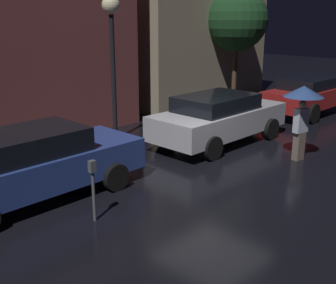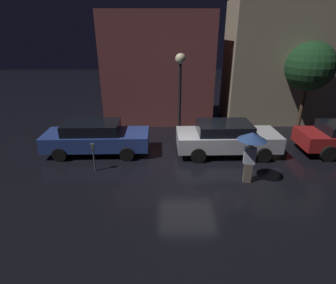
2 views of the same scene
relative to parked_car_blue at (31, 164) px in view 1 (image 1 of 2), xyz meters
The scene contains 10 objects.
ground_plane 4.45m from the parked_car_blue, 20.30° to the right, with size 60.00×60.00×0.00m, color black.
building_facade_left 6.16m from the parked_car_blue, 61.01° to the left, with size 6.33×3.00×6.26m.
building_facade_right 11.76m from the parked_car_blue, 25.77° to the left, with size 6.85×3.00×6.86m.
parked_car_blue is the anchor object (origin of this frame).
parked_car_silver 5.94m from the parked_car_blue, ahead, with size 4.57×2.02×1.47m.
parked_car_red 11.62m from the parked_car_blue, ahead, with size 4.71×1.92×1.43m.
pedestrian_with_umbrella 6.80m from the parked_car_blue, 22.91° to the right, with size 1.02×1.02×1.98m.
parking_meter 1.76m from the parked_car_blue, 79.55° to the right, with size 0.12×0.10×1.19m.
street_lamp_near 5.18m from the parked_car_blue, 30.27° to the left, with size 0.52×0.52×4.24m.
street_tree 11.44m from the parked_car_blue, 15.13° to the left, with size 2.51×2.51×4.78m.
Camera 1 is at (-7.83, -6.23, 3.67)m, focal length 45.00 mm.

